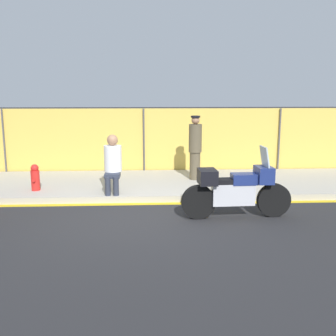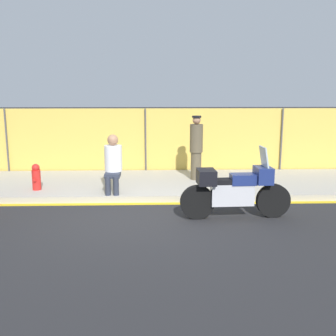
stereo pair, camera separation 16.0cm
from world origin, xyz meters
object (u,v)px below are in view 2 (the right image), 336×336
(person_seated_on_curb, at_px, (113,161))
(motorcycle, at_px, (235,190))
(fire_hydrant, at_px, (36,177))
(officer_standing, at_px, (196,147))

(person_seated_on_curb, bearing_deg, motorcycle, -32.23)
(motorcycle, bearing_deg, fire_hydrant, 155.24)
(fire_hydrant, bearing_deg, motorcycle, -22.35)
(motorcycle, relative_size, person_seated_on_curb, 1.65)
(motorcycle, height_order, fire_hydrant, motorcycle)
(motorcycle, relative_size, fire_hydrant, 3.49)
(motorcycle, height_order, person_seated_on_curb, person_seated_on_curb)
(person_seated_on_curb, relative_size, fire_hydrant, 2.12)
(motorcycle, bearing_deg, officer_standing, 97.17)
(officer_standing, relative_size, fire_hydrant, 2.69)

